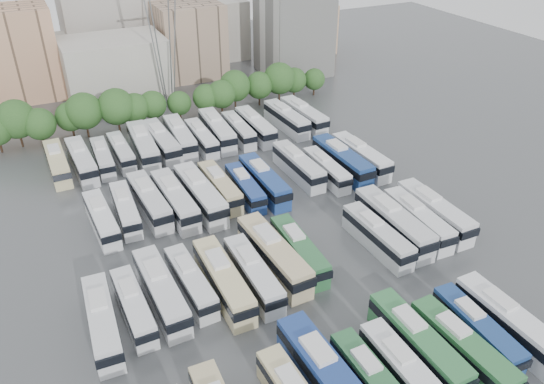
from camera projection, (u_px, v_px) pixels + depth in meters
name	position (u px, v px, depth m)	size (l,w,h in m)	color
ground	(267.00, 242.00, 66.99)	(220.00, 220.00, 0.00)	#424447
tree_line	(159.00, 101.00, 96.51)	(65.08, 7.94, 8.35)	black
city_buildings	(96.00, 45.00, 115.65)	(102.00, 35.00, 20.00)	#9E998E
apartment_tower	(294.00, 15.00, 117.70)	(14.00, 14.00, 26.00)	silver
electricity_pylon	(160.00, 10.00, 96.72)	(9.00, 6.91, 33.83)	slate
bus_r0_s5	(327.00, 378.00, 46.39)	(3.44, 13.72, 4.28)	navy
bus_r0_s6	(374.00, 383.00, 46.34)	(2.54, 11.13, 3.48)	#2B663A
bus_r0_s7	(406.00, 374.00, 47.05)	(2.54, 11.63, 3.65)	silver
bus_r0_s8	(418.00, 343.00, 50.08)	(2.80, 12.51, 3.92)	#317340
bus_r0_s9	(462.00, 348.00, 49.59)	(3.19, 12.15, 3.78)	#2F6E3C
bus_r0_s10	(477.00, 329.00, 51.86)	(2.80, 11.11, 3.46)	navy
bus_r0_s11	(508.00, 322.00, 52.36)	(2.96, 12.53, 3.91)	white
bus_r1_s0	(102.00, 321.00, 52.61)	(3.18, 11.98, 3.72)	silver
bus_r1_s1	(133.00, 306.00, 54.64)	(2.60, 10.82, 3.38)	silver
bus_r1_s2	(161.00, 291.00, 56.28)	(3.13, 12.72, 3.97)	silver
bus_r1_s3	(191.00, 282.00, 57.90)	(2.89, 11.08, 3.45)	silver
bus_r1_s4	(223.00, 280.00, 57.69)	(2.85, 12.83, 4.02)	beige
bus_r1_s5	(253.00, 274.00, 58.78)	(2.69, 11.91, 3.73)	silver
bus_r1_s6	(274.00, 255.00, 61.35)	(3.63, 13.79, 4.29)	#C9B78A
bus_r1_s7	(299.00, 250.00, 62.56)	(3.07, 11.84, 3.68)	#2C683B
bus_r1_s10	(377.00, 236.00, 65.02)	(2.87, 11.92, 3.72)	silver
bus_r1_s11	(393.00, 222.00, 67.03)	(3.11, 13.70, 4.29)	silver
bus_r1_s12	(417.00, 219.00, 68.00)	(3.14, 12.31, 3.83)	silver
bus_r1_s13	(434.00, 211.00, 69.41)	(2.84, 12.88, 4.04)	silver
bus_r2_s1	(102.00, 219.00, 68.34)	(2.95, 11.41, 3.55)	silver
bus_r2_s2	(126.00, 209.00, 70.42)	(2.91, 11.23, 3.49)	silver
bus_r2_s3	(149.00, 201.00, 71.77)	(3.40, 12.73, 3.96)	silver
bus_r2_s4	(175.00, 200.00, 71.87)	(3.33, 13.16, 4.10)	silver
bus_r2_s5	(200.00, 194.00, 72.94)	(3.51, 13.75, 4.28)	silver
bus_r2_s6	(220.00, 187.00, 75.27)	(2.70, 11.74, 3.67)	#CABA8B
bus_r2_s7	(245.00, 187.00, 75.31)	(2.85, 11.06, 3.44)	navy
bus_r2_s8	(264.00, 181.00, 76.42)	(2.79, 12.66, 3.97)	navy
bus_r2_s10	(298.00, 165.00, 80.48)	(2.90, 12.51, 3.91)	silver
bus_r2_s11	(326.00, 169.00, 79.89)	(2.57, 11.13, 3.48)	silver
bus_r2_s12	(342.00, 160.00, 81.61)	(3.20, 13.48, 4.21)	navy
bus_r2_s13	(361.00, 156.00, 83.00)	(3.25, 12.90, 4.02)	white
bus_r3_s0	(57.00, 163.00, 81.41)	(2.83, 12.05, 3.77)	beige
bus_r3_s1	(82.00, 161.00, 81.87)	(3.29, 12.57, 3.91)	silver
bus_r3_s2	(103.00, 158.00, 83.31)	(2.66, 10.83, 3.38)	silver
bus_r3_s3	(121.00, 152.00, 85.01)	(2.56, 10.90, 3.41)	silver
bus_r3_s4	(143.00, 145.00, 86.04)	(3.57, 13.69, 4.26)	silver
bus_r3_s5	(161.00, 142.00, 87.46)	(3.37, 13.19, 4.11)	silver
bus_r3_s6	(180.00, 137.00, 89.17)	(3.42, 13.00, 4.04)	silver
bus_r3_s7	(202.00, 138.00, 89.16)	(2.60, 11.51, 3.61)	silver
bus_r3_s8	(217.00, 130.00, 91.33)	(3.59, 13.44, 4.18)	silver
bus_r3_s9	(238.00, 130.00, 92.12)	(2.79, 11.42, 3.56)	silver
bus_r3_s10	(255.00, 126.00, 93.05)	(2.74, 12.49, 3.92)	silver
bus_r3_s12	(286.00, 119.00, 95.80)	(3.38, 12.81, 3.98)	silver
bus_r3_s13	(304.00, 115.00, 97.00)	(3.43, 13.14, 4.09)	silver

